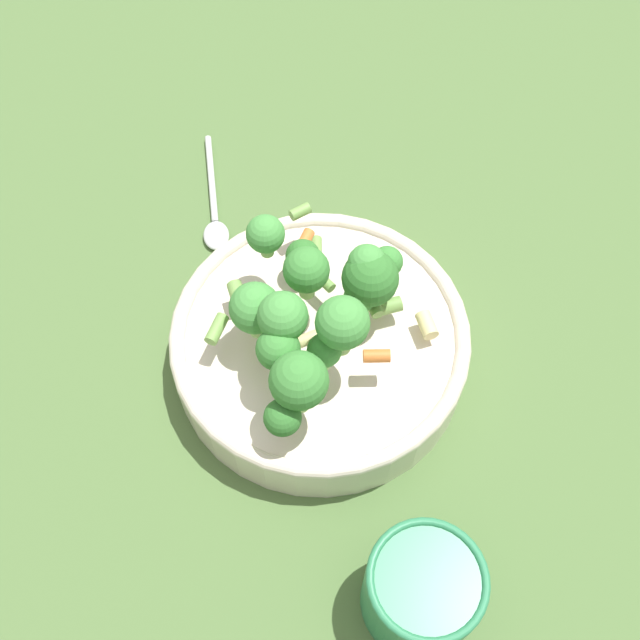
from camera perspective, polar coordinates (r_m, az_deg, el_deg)
The scene contains 5 objects.
ground_plane at distance 0.69m, azimuth 0.00°, elevation -2.97°, with size 3.00×3.00×0.00m, color #4C6B38.
bowl at distance 0.66m, azimuth 0.00°, elevation -1.80°, with size 0.26×0.26×0.05m.
pasta_salad at distance 0.59m, azimuth -0.48°, elevation 0.80°, with size 0.21×0.19×0.09m.
cup at distance 0.58m, azimuth 7.74°, elevation -19.73°, with size 0.09×0.09×0.08m.
spoon at distance 0.79m, azimuth -8.05°, elevation 8.08°, with size 0.15×0.03×0.01m.
Camera 1 is at (-0.31, 0.08, 0.61)m, focal length 42.00 mm.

